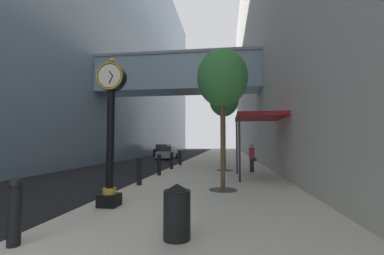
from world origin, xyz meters
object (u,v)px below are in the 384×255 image
street_tree_mid_near (224,100)px  pedestrian_walking (252,157)px  trash_bin (177,211)px  car_silver_mid (167,153)px  bollard_sixth (180,157)px  car_black_near (164,150)px  street_tree_near (222,79)px  street_clock (111,124)px  bollard_third (139,170)px  bollard_fifth (172,160)px  bollard_fourth (159,164)px  bollard_nearest (15,210)px

street_tree_mid_near → pedestrian_walking: street_tree_mid_near is taller
trash_bin → car_silver_mid: size_ratio=0.25×
bollard_sixth → car_black_near: car_black_near is taller
trash_bin → street_tree_near: bearing=81.2°
bollard_sixth → car_silver_mid: 9.74m
street_clock → bollard_third: street_clock is taller
trash_bin → bollard_fifth: bearing=102.6°
street_tree_near → car_silver_mid: (-6.87, 19.85, -3.74)m
street_clock → pedestrian_walking: (4.93, 9.38, -1.45)m
street_clock → bollard_fourth: bearing=93.2°
street_clock → bollard_nearest: (-0.39, -2.92, -1.76)m
bollard_nearest → pedestrian_walking: bearing=66.6°
bollard_nearest → bollard_sixth: bearing=90.0°
pedestrian_walking → street_clock: bearing=-117.7°
street_clock → pedestrian_walking: bearing=62.3°
car_black_near → bollard_fourth: bearing=-76.8°
street_tree_near → car_black_near: size_ratio=1.18×
pedestrian_walking → car_silver_mid: bearing=122.5°
bollard_third → car_black_near: car_black_near is taller
bollard_fourth → bollard_fifth: same height
pedestrian_walking → bollard_nearest: bearing=-113.4°
street_tree_mid_near → trash_bin: size_ratio=5.56×
pedestrian_walking → car_black_near: 23.28m
bollard_third → car_black_near: bearing=101.6°
trash_bin → car_black_near: car_black_near is taller
street_tree_near → trash_bin: size_ratio=5.29×
street_tree_near → trash_bin: bearing=-98.8°
bollard_fourth → trash_bin: 9.67m
bollard_sixth → street_tree_near: street_tree_near is taller
bollard_nearest → trash_bin: 2.90m
bollard_third → car_black_near: (-5.41, 26.32, 0.07)m
bollard_sixth → bollard_nearest: bearing=-90.0°
bollard_nearest → bollard_fifth: same height
street_clock → bollard_nearest: street_clock is taller
street_clock → bollard_nearest: size_ratio=3.62×
bollard_fifth → bollard_sixth: size_ratio=1.00×
bollard_sixth → trash_bin: 16.13m
bollard_fourth → street_tree_near: size_ratio=0.22×
bollard_third → bollard_fifth: (0.00, 6.64, 0.00)m
street_clock → bollard_fourth: 7.26m
bollard_third → street_tree_near: street_tree_near is taller
bollard_fourth → car_black_near: (-5.41, 23.00, 0.07)m
bollard_fifth → bollard_sixth: same height
bollard_nearest → street_tree_near: street_tree_near is taller
street_clock → bollard_fifth: bearing=92.2°
street_clock → bollard_fourth: size_ratio=3.62×
street_clock → street_tree_mid_near: 10.87m
street_clock → street_tree_mid_near: bearing=72.3°
bollard_nearest → trash_bin: (2.81, 0.70, -0.09)m
bollard_sixth → bollard_third: bearing=-90.0°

